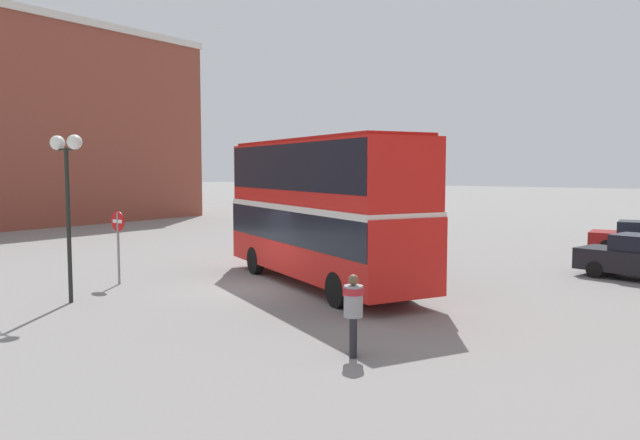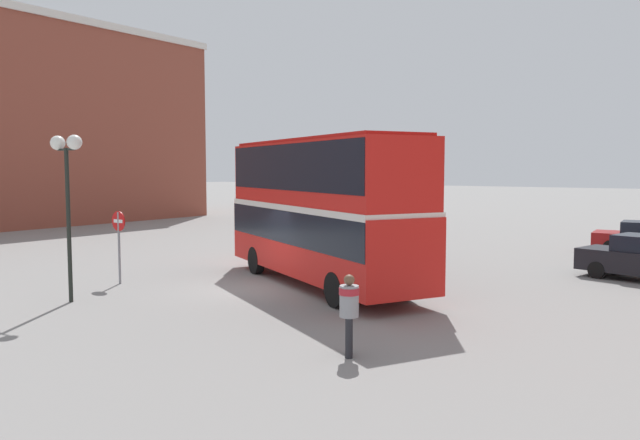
{
  "view_description": "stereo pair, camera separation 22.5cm",
  "coord_description": "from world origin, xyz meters",
  "px_view_note": "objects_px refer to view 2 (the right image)",
  "views": [
    {
      "loc": [
        13.43,
        -14.87,
        3.88
      ],
      "look_at": [
        1.53,
        1.97,
        2.18
      ],
      "focal_mm": 35.0,
      "sensor_mm": 36.0,
      "label": 1
    },
    {
      "loc": [
        13.61,
        -14.74,
        3.88
      ],
      "look_at": [
        1.53,
        1.97,
        2.18
      ],
      "focal_mm": 35.0,
      "sensor_mm": 36.0,
      "label": 2
    }
  ],
  "objects_px": {
    "no_entry_sign": "(119,234)",
    "double_decker_bus": "(320,202)",
    "pedestrian_foreground": "(349,306)",
    "street_lamp_twin_globe": "(67,167)"
  },
  "relations": [
    {
      "from": "no_entry_sign",
      "to": "double_decker_bus",
      "type": "bearing_deg",
      "value": 34.04
    },
    {
      "from": "pedestrian_foreground",
      "to": "no_entry_sign",
      "type": "distance_m",
      "value": 11.03
    },
    {
      "from": "double_decker_bus",
      "to": "street_lamp_twin_globe",
      "type": "xyz_separation_m",
      "value": [
        -4.32,
        -6.43,
        1.16
      ]
    },
    {
      "from": "double_decker_bus",
      "to": "street_lamp_twin_globe",
      "type": "height_order",
      "value": "double_decker_bus"
    },
    {
      "from": "street_lamp_twin_globe",
      "to": "pedestrian_foreground",
      "type": "bearing_deg",
      "value": 2.02
    },
    {
      "from": "street_lamp_twin_globe",
      "to": "no_entry_sign",
      "type": "distance_m",
      "value": 3.7
    },
    {
      "from": "pedestrian_foreground",
      "to": "no_entry_sign",
      "type": "height_order",
      "value": "no_entry_sign"
    },
    {
      "from": "pedestrian_foreground",
      "to": "no_entry_sign",
      "type": "xyz_separation_m",
      "value": [
        -10.77,
        2.31,
        0.63
      ]
    },
    {
      "from": "double_decker_bus",
      "to": "street_lamp_twin_globe",
      "type": "bearing_deg",
      "value": -96.47
    },
    {
      "from": "street_lamp_twin_globe",
      "to": "no_entry_sign",
      "type": "bearing_deg",
      "value": 116.03
    }
  ]
}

